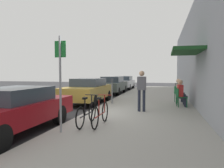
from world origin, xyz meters
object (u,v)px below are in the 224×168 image
at_px(cafe_chair_0, 180,96).
at_px(bicycle_1, 100,114).
at_px(parked_car_3, 124,82).
at_px(seated_patron_1, 180,91).
at_px(bicycle_0, 87,113).
at_px(cafe_chair_1, 179,95).
at_px(parked_car_1, 88,90).
at_px(seated_patron_0, 181,92).
at_px(parked_car_2, 112,85).
at_px(seated_patron_2, 179,90).
at_px(street_sign, 60,76).
at_px(pedestrian_standing, 142,88).
at_px(cafe_chair_2, 178,93).
at_px(parking_meter, 112,89).
at_px(parked_car_0, 12,109).

bearing_deg(cafe_chair_0, bicycle_1, -121.29).
relative_size(parked_car_3, seated_patron_1, 3.41).
height_order(bicycle_0, cafe_chair_0, bicycle_0).
bearing_deg(cafe_chair_1, bicycle_1, -117.17).
distance_m(parked_car_1, seated_patron_0, 5.09).
distance_m(parked_car_2, seated_patron_2, 7.03).
xyz_separation_m(street_sign, bicycle_1, (0.82, 1.00, -1.16)).
height_order(bicycle_0, pedestrian_standing, pedestrian_standing).
bearing_deg(seated_patron_1, seated_patron_0, -89.99).
height_order(street_sign, seated_patron_1, street_sign).
bearing_deg(seated_patron_0, cafe_chair_2, 91.91).
distance_m(bicycle_1, cafe_chair_1, 5.76).
height_order(cafe_chair_0, cafe_chair_1, same).
xyz_separation_m(bicycle_1, cafe_chair_1, (2.63, 5.12, 0.14)).
bearing_deg(parked_car_2, street_sign, -82.85).
relative_size(parking_meter, cafe_chair_1, 1.52).
bearing_deg(cafe_chair_0, cafe_chair_2, 89.86).
relative_size(parked_car_3, cafe_chair_0, 5.06).
height_order(cafe_chair_0, cafe_chair_2, same).
height_order(seated_patron_0, cafe_chair_2, seated_patron_0).
xyz_separation_m(street_sign, cafe_chair_2, (3.45, 7.01, -1.02)).
height_order(parked_car_0, bicycle_0, parked_car_0).
bearing_deg(seated_patron_1, bicycle_1, -117.68).
relative_size(seated_patron_0, seated_patron_1, 1.00).
xyz_separation_m(parked_car_2, bicycle_1, (2.32, -10.96, -0.26)).
xyz_separation_m(bicycle_0, cafe_chair_1, (3.05, 5.20, 0.14)).
distance_m(cafe_chair_0, seated_patron_1, 0.82).
bearing_deg(seated_patron_0, parking_meter, 175.53).
relative_size(cafe_chair_0, cafe_chair_1, 1.00).
height_order(cafe_chair_0, seated_patron_2, seated_patron_2).
xyz_separation_m(parked_car_2, cafe_chair_0, (4.95, -6.63, -0.12)).
xyz_separation_m(bicycle_0, cafe_chair_0, (3.05, 4.41, 0.14)).
height_order(parked_car_1, pedestrian_standing, pedestrian_standing).
height_order(parked_car_1, cafe_chair_1, parked_car_1).
bearing_deg(bicycle_0, parked_car_0, -152.57).
relative_size(parked_car_0, parked_car_3, 1.00).
relative_size(parking_meter, cafe_chair_2, 1.52).
relative_size(parked_car_3, cafe_chair_1, 5.06).
relative_size(parked_car_2, pedestrian_standing, 2.59).
bearing_deg(parked_car_1, parked_car_3, 90.00).
height_order(cafe_chair_1, seated_patron_1, seated_patron_1).
xyz_separation_m(parked_car_1, pedestrian_standing, (3.30, -2.54, 0.38)).
relative_size(parked_car_2, seated_patron_0, 3.41).
height_order(parked_car_0, seated_patron_0, seated_patron_0).
bearing_deg(seated_patron_1, cafe_chair_0, -94.25).
xyz_separation_m(seated_patron_0, cafe_chair_2, (-0.06, 1.67, -0.19)).
xyz_separation_m(bicycle_0, bicycle_1, (0.42, 0.08, 0.00)).
relative_size(cafe_chair_0, cafe_chair_2, 1.00).
bearing_deg(parking_meter, cafe_chair_2, 22.35).
xyz_separation_m(seated_patron_1, seated_patron_2, (0.00, 0.90, 0.00)).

